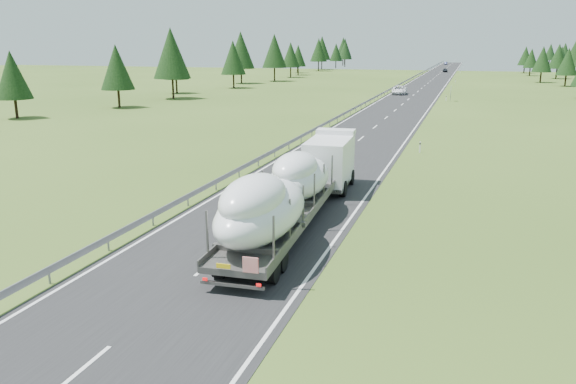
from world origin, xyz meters
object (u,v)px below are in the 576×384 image
(highway_sign, at_px, (451,91))
(distant_car_dark, at_px, (445,70))
(boat_truck, at_px, (292,186))
(distant_car_blue, at_px, (446,63))
(distant_van, at_px, (399,90))

(highway_sign, xyz_separation_m, distant_car_dark, (-5.95, 107.01, -1.13))
(highway_sign, height_order, boat_truck, boat_truck)
(boat_truck, distance_m, distant_car_dark, 180.83)
(distant_car_dark, xyz_separation_m, distant_car_blue, (-3.41, 79.04, -0.05))
(boat_truck, bearing_deg, distant_car_blue, 90.89)
(highway_sign, relative_size, boat_truck, 0.13)
(highway_sign, height_order, distant_car_blue, highway_sign)
(distant_car_blue, bearing_deg, distant_car_dark, -87.51)
(distant_van, relative_size, distant_car_dark, 1.47)
(boat_truck, distance_m, distant_car_blue, 259.90)
(boat_truck, relative_size, distant_car_blue, 5.26)
(distant_van, bearing_deg, highway_sign, -52.09)
(highway_sign, height_order, distant_van, highway_sign)
(highway_sign, distance_m, distant_car_dark, 107.18)
(boat_truck, xyz_separation_m, distant_car_dark, (-0.64, 180.82, -1.57))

